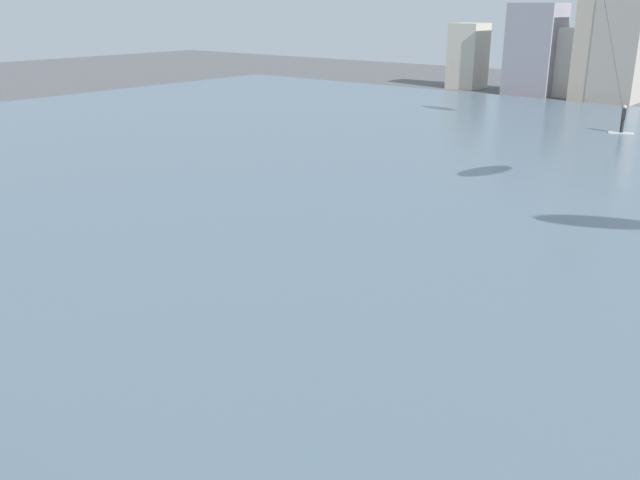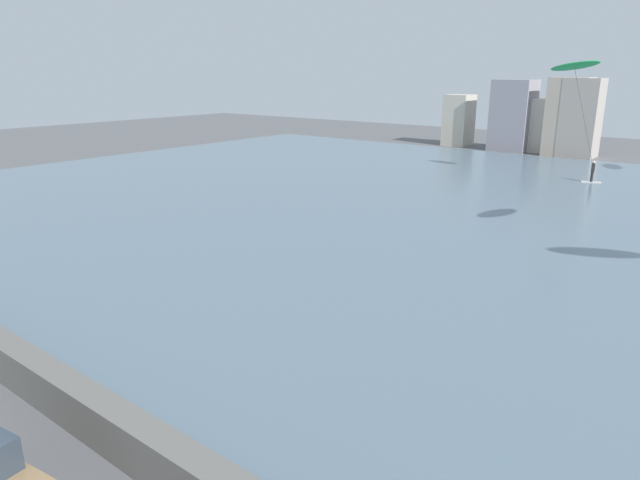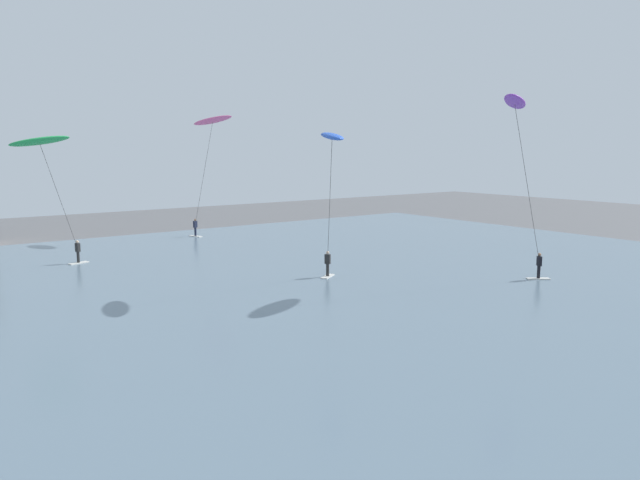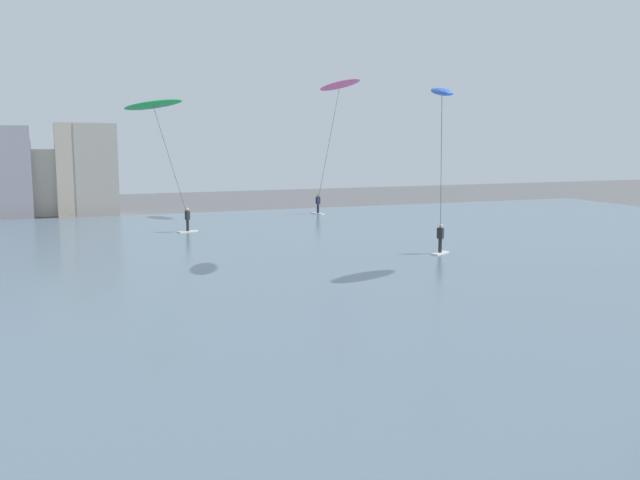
{
  "view_description": "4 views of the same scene",
  "coord_description": "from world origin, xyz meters",
  "px_view_note": "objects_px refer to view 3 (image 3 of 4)",
  "views": [
    {
      "loc": [
        11.27,
        2.01,
        7.38
      ],
      "look_at": [
        2.04,
        13.35,
        2.32
      ],
      "focal_mm": 38.53,
      "sensor_mm": 36.0,
      "label": 1
    },
    {
      "loc": [
        9.85,
        -1.81,
        8.21
      ],
      "look_at": [
        -2.8,
        14.22,
        2.15
      ],
      "focal_mm": 31.93,
      "sensor_mm": 36.0,
      "label": 2
    },
    {
      "loc": [
        -11.44,
        0.9,
        8.01
      ],
      "look_at": [
        -0.03,
        16.32,
        5.14
      ],
      "focal_mm": 33.68,
      "sensor_mm": 36.0,
      "label": 3
    },
    {
      "loc": [
        -9.48,
        -3.88,
        6.61
      ],
      "look_at": [
        -1.62,
        16.39,
        3.44
      ],
      "focal_mm": 40.21,
      "sensor_mm": 36.0,
      "label": 4
    }
  ],
  "objects_px": {
    "kitesurfer_pink": "(211,128)",
    "kitesurfer_green": "(42,150)",
    "kitesurfer_blue": "(332,149)",
    "kitesurfer_purple": "(517,114)"
  },
  "relations": [
    {
      "from": "kitesurfer_pink",
      "to": "kitesurfer_green",
      "type": "xyz_separation_m",
      "value": [
        -15.56,
        -6.42,
        -1.96
      ]
    },
    {
      "from": "kitesurfer_blue",
      "to": "kitesurfer_purple",
      "type": "bearing_deg",
      "value": -30.71
    },
    {
      "from": "kitesurfer_blue",
      "to": "kitesurfer_purple",
      "type": "distance_m",
      "value": 10.99
    },
    {
      "from": "kitesurfer_blue",
      "to": "kitesurfer_purple",
      "type": "height_order",
      "value": "kitesurfer_purple"
    },
    {
      "from": "kitesurfer_green",
      "to": "kitesurfer_blue",
      "type": "bearing_deg",
      "value": -53.42
    },
    {
      "from": "kitesurfer_blue",
      "to": "kitesurfer_green",
      "type": "relative_size",
      "value": 1.0
    },
    {
      "from": "kitesurfer_blue",
      "to": "kitesurfer_green",
      "type": "distance_m",
      "value": 19.95
    },
    {
      "from": "kitesurfer_pink",
      "to": "kitesurfer_blue",
      "type": "distance_m",
      "value": 22.82
    },
    {
      "from": "kitesurfer_green",
      "to": "kitesurfer_purple",
      "type": "distance_m",
      "value": 30.28
    },
    {
      "from": "kitesurfer_green",
      "to": "kitesurfer_purple",
      "type": "bearing_deg",
      "value": -45.48
    }
  ]
}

